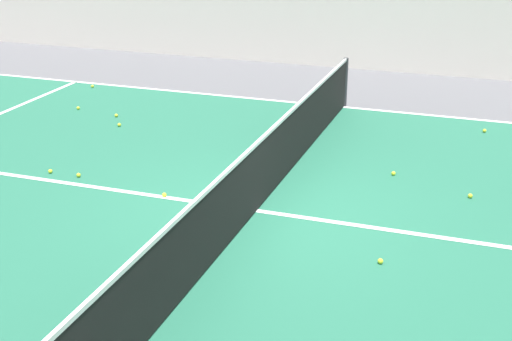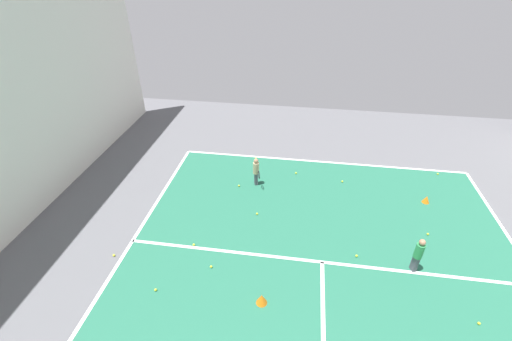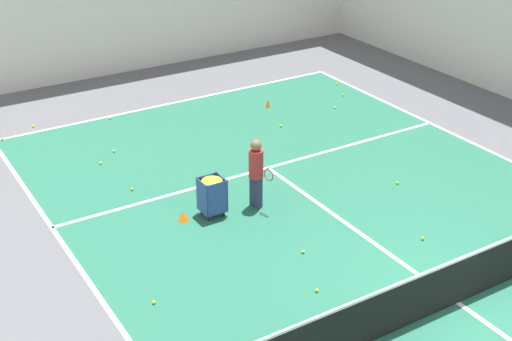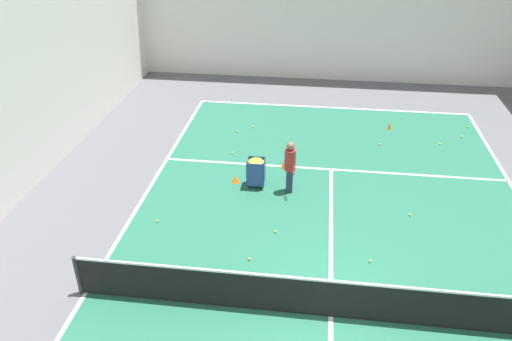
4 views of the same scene
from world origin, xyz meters
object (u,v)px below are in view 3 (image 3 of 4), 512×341
(tennis_net, at_px, (461,279))
(coach_at_net, at_px, (256,169))
(training_cone_0, at_px, (183,216))
(ball_cart, at_px, (212,190))
(training_cone_1, at_px, (216,180))

(tennis_net, relative_size, coach_at_net, 6.90)
(tennis_net, relative_size, training_cone_0, 44.97)
(ball_cart, relative_size, training_cone_0, 3.65)
(tennis_net, distance_m, training_cone_0, 6.09)
(training_cone_0, xyz_separation_m, training_cone_1, (1.42, 1.11, 0.01))
(coach_at_net, bearing_deg, tennis_net, 1.50)
(ball_cart, xyz_separation_m, training_cone_0, (-0.66, 0.13, -0.53))
(tennis_net, bearing_deg, training_cone_1, 103.64)
(ball_cart, xyz_separation_m, training_cone_1, (0.76, 1.25, -0.51))
(coach_at_net, xyz_separation_m, training_cone_0, (-1.70, 0.30, -0.83))
(coach_at_net, height_order, ball_cart, coach_at_net)
(coach_at_net, xyz_separation_m, ball_cart, (-1.04, 0.17, -0.30))
(tennis_net, xyz_separation_m, training_cone_1, (-1.55, 6.41, -0.40))
(coach_at_net, relative_size, ball_cart, 1.78)
(tennis_net, bearing_deg, ball_cart, 114.11)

